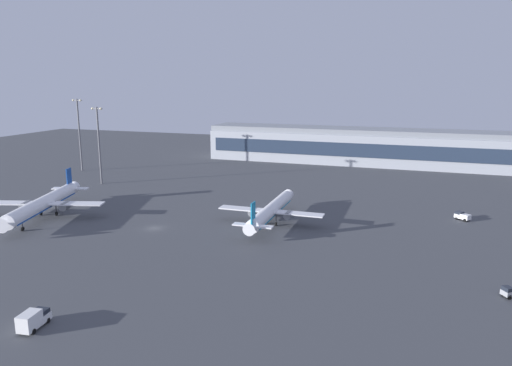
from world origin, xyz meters
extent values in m
plane|color=#424449|center=(0.00, 0.00, 0.00)|extent=(416.00, 416.00, 0.00)
cube|color=#9EA3AD|center=(40.28, 119.68, 7.00)|extent=(145.71, 22.00, 14.00)
cube|color=#263347|center=(40.28, 108.48, 7.70)|extent=(139.89, 0.40, 6.16)
cube|color=gray|center=(40.28, 119.68, 15.20)|extent=(145.71, 19.80, 2.40)
cylinder|color=white|center=(-34.41, -1.72, 4.25)|extent=(14.46, 36.92, 3.94)
cone|color=white|center=(-28.71, -20.81, 4.25)|extent=(4.30, 3.46, 3.75)
cone|color=white|center=(-40.16, 17.57, 4.25)|extent=(4.23, 3.80, 3.55)
cube|color=white|center=(-34.70, -0.73, 4.05)|extent=(33.00, 13.47, 0.36)
cube|color=white|center=(-39.60, 15.68, 4.46)|extent=(11.65, 5.65, 0.36)
cube|color=#19479E|center=(-39.51, 15.38, 7.63)|extent=(1.25, 3.27, 6.74)
cylinder|color=slate|center=(-29.23, 0.90, 3.32)|extent=(3.26, 4.23, 2.28)
cylinder|color=slate|center=(-40.17, -2.36, 3.32)|extent=(3.26, 4.23, 2.28)
cube|color=#19479E|center=(-34.41, -1.72, 3.17)|extent=(13.23, 33.94, 0.37)
cylinder|color=#333338|center=(-30.99, -13.17, 2.41)|extent=(0.29, 0.29, 3.68)
cylinder|color=black|center=(-30.99, -13.17, 0.57)|extent=(0.72, 1.21, 1.14)
cylinder|color=#333338|center=(-32.96, 1.42, 2.41)|extent=(0.29, 0.29, 3.68)
cylinder|color=black|center=(-32.96, 1.42, 0.57)|extent=(0.72, 1.21, 1.14)
cylinder|color=#333338|center=(-37.33, 0.11, 2.41)|extent=(0.29, 0.29, 3.68)
cylinder|color=black|center=(-37.33, 0.11, 0.57)|extent=(0.72, 1.21, 1.14)
cylinder|color=white|center=(27.81, 14.69, 3.72)|extent=(3.78, 32.68, 3.45)
cone|color=white|center=(27.63, 32.10, 3.72)|extent=(3.30, 2.21, 3.27)
cone|color=white|center=(28.00, -2.90, 3.72)|extent=(3.13, 2.57, 3.10)
cube|color=white|center=(27.82, 13.78, 3.54)|extent=(29.06, 3.93, 0.32)
cube|color=white|center=(27.98, -1.18, 3.90)|extent=(10.00, 2.28, 0.32)
cube|color=#1984B2|center=(27.98, -0.91, 6.67)|extent=(0.30, 2.90, 5.89)
cylinder|color=slate|center=(22.84, 13.73, 2.90)|extent=(2.03, 3.29, 2.00)
cylinder|color=slate|center=(32.81, 13.83, 2.90)|extent=(2.03, 3.29, 2.00)
cube|color=#1984B2|center=(27.81, 14.69, 2.77)|extent=(3.41, 30.07, 0.33)
cylinder|color=#333338|center=(27.71, 25.13, 2.11)|extent=(0.25, 0.25, 3.22)
cylinder|color=black|center=(27.71, 25.13, 0.50)|extent=(0.37, 1.00, 1.00)
cylinder|color=#333338|center=(25.84, 12.40, 2.11)|extent=(0.25, 0.25, 3.22)
cylinder|color=black|center=(25.84, 12.40, 0.50)|extent=(0.37, 1.00, 1.00)
cylinder|color=#333338|center=(29.83, 12.44, 2.11)|extent=(0.25, 0.25, 3.22)
cylinder|color=black|center=(29.83, 12.44, 0.50)|extent=(0.37, 1.00, 1.00)
cube|color=white|center=(76.78, 35.06, 1.00)|extent=(2.89, 2.87, 1.10)
cube|color=#1E232D|center=(76.78, 35.06, 1.90)|extent=(2.59, 2.59, 0.70)
cube|color=white|center=(78.26, 33.88, 1.15)|extent=(3.07, 3.00, 1.40)
cylinder|color=black|center=(76.02, 34.58, 0.45)|extent=(0.89, 0.80, 0.90)
cylinder|color=black|center=(77.08, 35.91, 0.45)|extent=(0.89, 0.80, 0.90)
cylinder|color=black|center=(78.13, 32.90, 0.45)|extent=(0.89, 0.80, 0.90)
cylinder|color=black|center=(79.19, 34.23, 0.45)|extent=(0.89, 0.80, 0.90)
cube|color=gray|center=(81.41, -15.48, 0.90)|extent=(2.34, 2.39, 0.90)
cube|color=#1E232D|center=(81.41, -15.48, 1.70)|extent=(2.10, 2.16, 0.70)
cylinder|color=black|center=(81.65, -16.22, 0.45)|extent=(0.91, 0.76, 0.90)
cylinder|color=black|center=(80.80, -14.99, 0.45)|extent=(0.91, 0.76, 0.90)
cylinder|color=black|center=(82.49, -13.83, 0.45)|extent=(0.91, 0.76, 0.90)
cube|color=white|center=(9.02, -50.17, 1.05)|extent=(2.72, 3.02, 1.20)
cube|color=#1E232D|center=(9.02, -50.17, 2.00)|extent=(2.49, 2.67, 0.70)
cube|color=white|center=(9.33, -52.62, 1.75)|extent=(2.73, 3.86, 2.60)
cylinder|color=black|center=(7.93, -49.91, 0.45)|extent=(0.41, 0.93, 0.90)
cylinder|color=black|center=(10.02, -49.65, 0.45)|extent=(0.41, 0.93, 0.90)
cylinder|color=black|center=(8.37, -53.41, 0.45)|extent=(0.41, 0.93, 0.90)
cylinder|color=black|center=(10.45, -53.15, 0.45)|extent=(0.41, 0.93, 0.90)
cylinder|color=slate|center=(-72.31, 61.97, 15.29)|extent=(0.70, 0.70, 30.59)
cube|color=slate|center=(-72.31, 61.97, 29.99)|extent=(4.80, 0.40, 0.40)
sphere|color=#F9EAB2|center=(-74.11, 61.97, 29.99)|extent=(0.90, 0.90, 0.90)
sphere|color=#F9EAB2|center=(-70.51, 61.97, 29.99)|extent=(0.90, 0.90, 0.90)
cylinder|color=slate|center=(-47.63, 42.17, 14.34)|extent=(0.70, 0.70, 28.68)
cube|color=slate|center=(-47.63, 42.17, 28.08)|extent=(4.80, 0.40, 0.40)
sphere|color=#F9EAB2|center=(-49.43, 42.17, 28.08)|extent=(0.90, 0.90, 0.90)
sphere|color=#F9EAB2|center=(-45.83, 42.17, 28.08)|extent=(0.90, 0.90, 0.90)
camera|label=1|loc=(64.42, -105.09, 38.22)|focal=33.43mm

